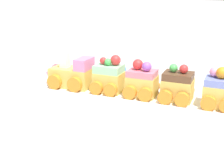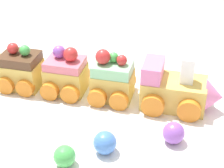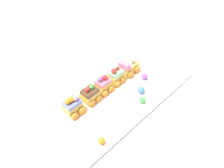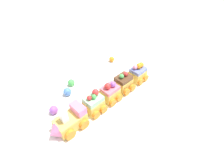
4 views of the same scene
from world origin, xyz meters
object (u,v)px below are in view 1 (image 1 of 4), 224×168
cake_car_strawberry (142,83)px  cake_car_mint (109,78)px  cake_car_blueberry (220,91)px  cake_car_chocolate (177,87)px  cake_train_locomotive (69,75)px  gumball_blue (121,70)px  gumball_green (140,69)px  gumball_purple (85,71)px

cake_car_strawberry → cake_car_mint: bearing=-0.2°
cake_car_strawberry → cake_car_blueberry: bearing=180.0°
cake_car_strawberry → cake_car_chocolate: bearing=-179.8°
cake_train_locomotive → gumball_blue: (-0.07, -0.12, -0.01)m
gumball_blue → gumball_green: (-0.04, -0.03, -0.00)m
cake_car_strawberry → gumball_blue: size_ratio=2.59×
cake_car_strawberry → cake_car_chocolate: (-0.07, -0.00, -0.00)m
cake_train_locomotive → cake_car_strawberry: 0.17m
gumball_purple → gumball_green: (-0.11, -0.08, -0.00)m
cake_train_locomotive → cake_car_blueberry: cake_train_locomotive is taller
cake_car_mint → gumball_blue: cake_car_mint is taller
gumball_purple → cake_car_chocolate: bearing=165.0°
gumball_blue → gumball_green: gumball_blue is taller
gumball_blue → gumball_green: 0.05m
cake_car_strawberry → cake_car_blueberry: size_ratio=1.00×
cake_car_blueberry → cake_car_mint: bearing=-0.1°
gumball_green → cake_train_locomotive: bearing=56.7°
gumball_green → cake_car_strawberry: bearing=112.7°
cake_train_locomotive → cake_car_strawberry: size_ratio=1.55×
cake_car_chocolate → gumball_blue: size_ratio=2.50×
cake_car_mint → cake_car_chocolate: 0.14m
cake_car_strawberry → cake_car_chocolate: size_ratio=1.03×
cake_car_blueberry → gumball_blue: cake_car_blueberry is taller
cake_train_locomotive → cake_car_mint: (-0.09, -0.01, 0.00)m
cake_car_chocolate → gumball_blue: bearing=-36.4°
gumball_purple → gumball_green: gumball_purple is taller
cake_car_chocolate → cake_car_strawberry: bearing=0.2°
cake_car_chocolate → gumball_purple: 0.25m
cake_train_locomotive → cake_car_blueberry: (-0.31, -0.02, 0.00)m
cake_car_blueberry → gumball_blue: bearing=-26.5°
cake_train_locomotive → gumball_blue: bearing=-122.1°
gumball_purple → gumball_green: bearing=-145.0°
gumball_blue → cake_car_blueberry: bearing=157.1°
cake_car_blueberry → gumball_purple: cake_car_blueberry is taller
gumball_purple → gumball_blue: (-0.07, -0.04, 0.00)m
gumball_purple → cake_train_locomotive: bearing=95.4°
cake_car_strawberry → cake_car_blueberry: (-0.15, -0.01, 0.00)m
cake_train_locomotive → cake_car_chocolate: cake_train_locomotive is taller
cake_car_blueberry → gumball_purple: 0.33m
cake_car_blueberry → gumball_green: 0.25m
cake_car_mint → cake_car_strawberry: 0.07m
cake_train_locomotive → gumball_blue: 0.14m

